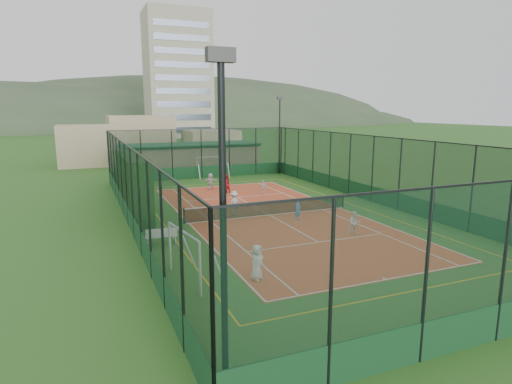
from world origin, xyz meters
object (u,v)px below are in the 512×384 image
apartment_tower (178,75)px  coach (226,184)px  child_near_left (257,262)px  child_near_mid (298,209)px  child_near_right (354,223)px  clubhouse (190,158)px  futsal_goal_far (212,167)px  futsal_goal_near (184,257)px  child_far_left (234,203)px  child_far_right (263,187)px  floodlight_ne (279,136)px  white_bench (161,236)px  child_far_back (211,181)px  floodlight_sw (223,240)px

apartment_tower → coach: size_ratio=19.25×
child_near_left → child_near_mid: 10.02m
child_near_right → coach: size_ratio=0.85×
clubhouse → child_near_left: 32.20m
futsal_goal_far → child_near_mid: futsal_goal_far is taller
futsal_goal_near → futsal_goal_far: bearing=-27.9°
child_far_left → child_near_mid: bearing=117.4°
child_near_left → child_far_right: bearing=32.9°
floodlight_ne → child_near_left: bearing=-117.2°
futsal_goal_near → child_far_right: futsal_goal_near is taller
child_far_left → child_far_right: size_ratio=1.36×
futsal_goal_far → child_near_mid: bearing=-90.8°
futsal_goal_far → floodlight_ne: bearing=-4.9°
apartment_tower → child_far_right: apartment_tower is taller
white_bench → child_far_left: (5.72, 4.68, 0.34)m
child_far_back → floodlight_sw: bearing=90.0°
child_far_left → child_far_back: 9.33m
floodlight_ne → futsal_goal_far: floodlight_ne is taller
futsal_goal_near → coach: size_ratio=2.13×
coach → child_near_left: bearing=54.8°
futsal_goal_far → child_far_back: size_ratio=2.25×
futsal_goal_near → futsal_goal_far: (8.91, 26.01, -0.03)m
clubhouse → child_near_left: (-4.97, -31.80, -0.82)m
child_near_left → child_near_right: child_near_left is taller
floodlight_ne → coach: size_ratio=5.29×
child_far_back → coach: 2.26m
child_near_left → child_near_mid: size_ratio=1.07×
futsal_goal_near → child_far_right: 18.66m
floodlight_sw → white_bench: size_ratio=5.09×
floodlight_ne → child_near_right: floodlight_ne is taller
child_near_right → child_far_back: child_far_back is taller
clubhouse → child_far_left: (-2.08, -20.80, -0.78)m
futsal_goal_far → child_near_right: 23.03m
futsal_goal_far → child_near_mid: 18.98m
floodlight_ne → white_bench: size_ratio=5.09×
floodlight_sw → white_bench: (0.80, 13.12, -3.67)m
apartment_tower → floodlight_sw: bearing=-101.8°
white_bench → coach: size_ratio=1.04×
floodlight_sw → white_bench: 13.65m
floodlight_ne → child_near_right: bearing=-104.9°
apartment_tower → child_far_back: 74.09m
child_far_left → child_far_right: child_far_left is taller
child_far_back → coach: (0.74, -2.13, 0.06)m
clubhouse → floodlight_ne: bearing=-32.1°
child_near_left → child_near_right: (7.60, 3.95, -0.09)m
clubhouse → child_far_back: size_ratio=10.54×
child_near_mid → futsal_goal_near: bearing=-174.0°
child_near_left → coach: (4.71, 18.14, 0.03)m
child_far_back → coach: size_ratio=0.93×
clubhouse → child_near_mid: clubhouse is taller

